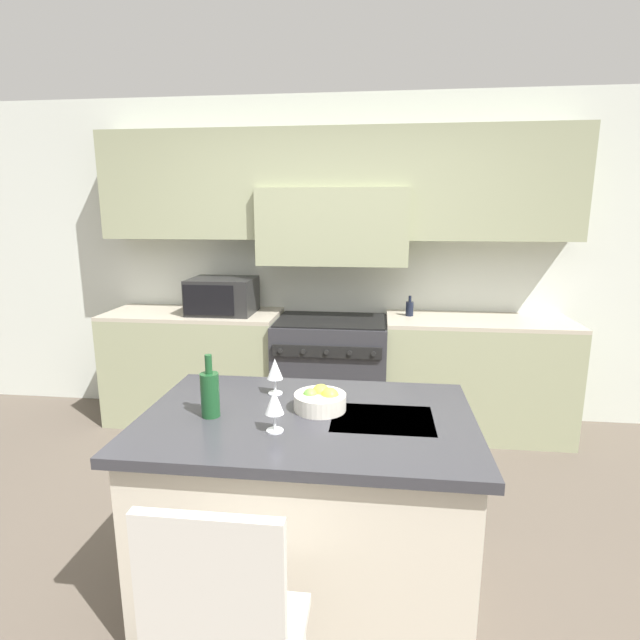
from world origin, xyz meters
The scene contains 12 objects.
ground_plane centered at (0.00, 0.00, 0.00)m, with size 10.00×10.00×0.00m, color brown.
back_cabinetry centered at (0.00, 2.08, 1.61)m, with size 10.00×0.46×2.70m.
back_counter centered at (0.00, 1.83, 0.47)m, with size 3.78×0.62×0.94m.
range_stove centered at (0.00, 1.81, 0.46)m, with size 0.90×0.70×0.92m.
microwave centered at (-0.90, 1.83, 1.09)m, with size 0.52×0.44×0.29m.
kitchen_island centered at (0.08, -0.09, 0.46)m, with size 1.45×0.96×0.90m.
island_chair centered at (-0.04, -0.95, 0.58)m, with size 0.42×0.40×1.04m.
wine_bottle centered at (-0.34, -0.15, 1.01)m, with size 0.08×0.08×0.28m.
wine_glass_near centered at (-0.03, -0.27, 1.02)m, with size 0.08×0.08×0.18m.
wine_glass_far centered at (-0.11, 0.15, 1.02)m, with size 0.08×0.08×0.18m.
fruit_bowl centered at (0.13, -0.02, 0.95)m, with size 0.23×0.23×0.11m.
oil_bottle_on_counter centered at (0.63, 1.90, 1.01)m, with size 0.06×0.06×0.16m.
Camera 1 is at (0.37, -2.11, 1.78)m, focal length 28.00 mm.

